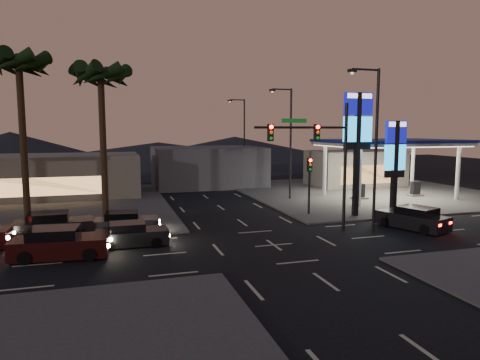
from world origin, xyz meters
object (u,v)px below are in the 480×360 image
object	(u,v)px
car_lane_b_front	(126,223)
suv_station	(413,218)
car_lane_a_mid	(60,244)
gas_station	(390,144)
car_lane_a_front	(131,235)
pylon_sign_tall	(358,129)
car_lane_b_mid	(53,226)
pylon_sign_short	(395,154)
traffic_signal_mast	(320,148)

from	to	relation	value
car_lane_b_front	suv_station	size ratio (longest dim) A/B	0.87
car_lane_a_mid	suv_station	size ratio (longest dim) A/B	1.03
gas_station	car_lane_a_front	distance (m)	25.94
gas_station	suv_station	distance (m)	13.20
pylon_sign_tall	car_lane_b_mid	bearing A→B (deg)	-179.95
pylon_sign_short	traffic_signal_mast	world-z (taller)	traffic_signal_mast
pylon_sign_tall	car_lane_a_front	xyz separation A→B (m)	(-16.09, -3.31, -5.79)
car_lane_b_mid	gas_station	bearing A→B (deg)	13.13
pylon_sign_tall	traffic_signal_mast	xyz separation A→B (m)	(-4.74, -3.51, -1.17)
car_lane_a_front	car_lane_b_front	bearing A→B (deg)	93.14
car_lane_b_front	car_lane_a_front	bearing A→B (deg)	-86.86
traffic_signal_mast	car_lane_b_mid	size ratio (longest dim) A/B	1.72
pylon_sign_short	car_lane_b_front	world-z (taller)	pylon_sign_short
car_lane_a_mid	car_lane_b_mid	xyz separation A→B (m)	(-0.86, 4.60, -0.02)
pylon_sign_short	car_lane_b_front	distance (m)	19.22
pylon_sign_short	traffic_signal_mast	size ratio (longest dim) A/B	0.88
car_lane_b_mid	suv_station	size ratio (longest dim) A/B	0.98
pylon_sign_short	car_lane_a_mid	xyz separation A→B (m)	(-22.09, -3.62, -3.94)
car_lane_b_mid	suv_station	xyz separation A→B (m)	(21.98, -4.40, -0.01)
pylon_sign_short	suv_station	world-z (taller)	pylon_sign_short
gas_station	car_lane_b_mid	xyz separation A→B (m)	(-27.95, -6.52, -4.39)
pylon_sign_tall	pylon_sign_short	bearing A→B (deg)	-21.80
pylon_sign_short	car_lane_b_front	size ratio (longest dim) A/B	1.69
car_lane_a_front	car_lane_a_mid	bearing A→B (deg)	-159.44
pylon_sign_tall	traffic_signal_mast	world-z (taller)	pylon_sign_tall
pylon_sign_short	car_lane_a_mid	bearing A→B (deg)	-170.68
gas_station	pylon_sign_short	xyz separation A→B (m)	(-5.00, -7.50, -0.42)
car_lane_b_front	car_lane_b_mid	world-z (taller)	car_lane_b_mid
car_lane_a_mid	car_lane_b_front	xyz separation A→B (m)	(3.33, 4.53, -0.10)
car_lane_b_front	car_lane_b_mid	distance (m)	4.19
suv_station	car_lane_b_front	bearing A→B (deg)	166.32
suv_station	car_lane_a_mid	bearing A→B (deg)	-179.45
traffic_signal_mast	car_lane_a_front	xyz separation A→B (m)	(-11.35, 0.20, -4.62)
gas_station	traffic_signal_mast	world-z (taller)	traffic_signal_mast
traffic_signal_mast	car_lane_a_mid	distance (m)	15.56
gas_station	car_lane_b_front	bearing A→B (deg)	-164.50
car_lane_a_mid	pylon_sign_short	bearing A→B (deg)	9.32
suv_station	pylon_sign_tall	bearing A→B (deg)	109.02
gas_station	car_lane_a_mid	xyz separation A→B (m)	(-27.09, -11.12, -4.37)
car_lane_a_mid	car_lane_b_mid	world-z (taller)	car_lane_a_mid
suv_station	car_lane_b_mid	bearing A→B (deg)	168.67
pylon_sign_short	car_lane_a_front	distance (m)	19.16
pylon_sign_tall	pylon_sign_short	distance (m)	3.20
car_lane_a_front	car_lane_b_mid	distance (m)	5.47
gas_station	car_lane_a_mid	distance (m)	29.61
traffic_signal_mast	suv_station	world-z (taller)	traffic_signal_mast
traffic_signal_mast	car_lane_a_mid	size ratio (longest dim) A/B	1.65
suv_station	gas_station	bearing A→B (deg)	61.32
car_lane_b_front	car_lane_a_mid	bearing A→B (deg)	-126.27
traffic_signal_mast	car_lane_b_front	world-z (taller)	traffic_signal_mast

